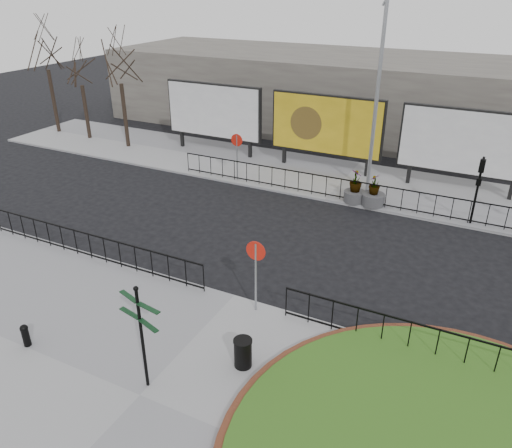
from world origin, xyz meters
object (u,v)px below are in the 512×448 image
Objects in this scene: billboard_mid at (326,125)px; bollard at (25,334)px; planter_b at (355,189)px; litter_bin at (243,353)px; lamp_post at (377,96)px; planter_c at (373,195)px; fingerpost_sign at (141,328)px.

billboard_mid is 8.67× the size of bollard.
planter_b reaches higher than bollard.
billboard_mid is 18.19m from bollard.
litter_bin is at bearing 19.00° from bollard.
billboard_mid is 4.91m from planter_b.
lamp_post reaches higher than planter_c.
lamp_post is 4.54m from planter_c.
lamp_post is 12.92× the size of bollard.
lamp_post is at bearing -33.25° from billboard_mid.
fingerpost_sign is 1.91× the size of planter_b.
litter_bin is (3.34, -15.83, -2.04)m from billboard_mid.
bollard is 0.47× the size of planter_c.
lamp_post is at bearing 102.24° from fingerpost_sign.
litter_bin is at bearing 60.99° from fingerpost_sign.
bollard is (-4.09, -0.30, -1.46)m from fingerpost_sign.
bollard is 15.65m from planter_c.
billboard_mid is at bearing 136.01° from planter_c.
planter_b is (-0.20, -1.60, -4.10)m from lamp_post.
planter_b is 1.06× the size of planter_c.
bollard is 0.83× the size of litter_bin.
bollard is at bearing -98.35° from billboard_mid.
billboard_mid reaches higher than litter_bin.
planter_b is (5.43, 14.31, 0.22)m from bollard.
lamp_post reaches higher than billboard_mid.
litter_bin is 12.26m from planter_c.
planter_b is (2.81, -3.57, -1.87)m from billboard_mid.
fingerpost_sign is at bearing -99.08° from planter_c.
fingerpost_sign is 4.35m from bollard.
fingerpost_sign reaches higher than planter_c.
litter_bin reaches higher than bollard.
billboard_mid is at bearing 128.18° from planter_b.
billboard_mid reaches higher than planter_b.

